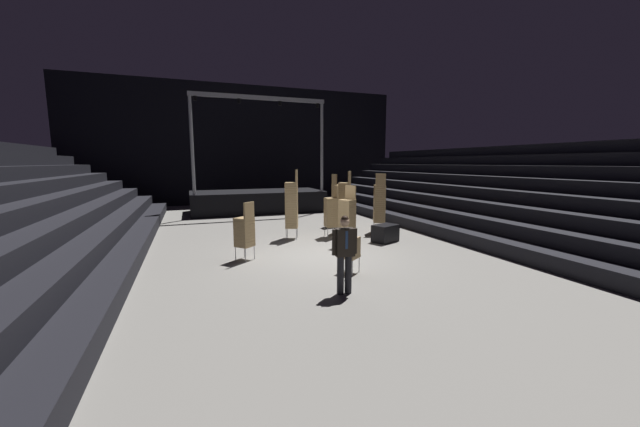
% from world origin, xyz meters
% --- Properties ---
extents(ground_plane, '(22.00, 30.00, 0.10)m').
position_xyz_m(ground_plane, '(0.00, 0.00, -0.05)').
color(ground_plane, slate).
extents(arena_end_wall, '(22.00, 0.30, 8.00)m').
position_xyz_m(arena_end_wall, '(0.00, 15.00, 4.00)').
color(arena_end_wall, black).
rests_on(arena_end_wall, ground_plane).
extents(bleacher_bank_left, '(6.00, 24.00, 3.60)m').
position_xyz_m(bleacher_bank_left, '(-8.00, 1.00, 1.80)').
color(bleacher_bank_left, black).
rests_on(bleacher_bank_left, ground_plane).
extents(bleacher_bank_right, '(6.00, 24.00, 3.60)m').
position_xyz_m(bleacher_bank_right, '(8.00, 1.00, 1.80)').
color(bleacher_bank_right, black).
rests_on(bleacher_bank_right, ground_plane).
extents(stage_riser, '(7.38, 3.38, 6.25)m').
position_xyz_m(stage_riser, '(0.00, 10.42, 0.68)').
color(stage_riser, black).
rests_on(stage_riser, ground_plane).
extents(man_with_tie, '(0.57, 0.25, 1.71)m').
position_xyz_m(man_with_tie, '(-0.61, -3.16, 0.97)').
color(man_with_tie, black).
rests_on(man_with_tie, ground_plane).
extents(chair_stack_front_left, '(0.61, 0.61, 2.48)m').
position_xyz_m(chair_stack_front_left, '(2.24, 3.16, 1.24)').
color(chair_stack_front_left, '#B2B5BA').
rests_on(chair_stack_front_left, ground_plane).
extents(chair_stack_front_right, '(0.48, 0.48, 2.31)m').
position_xyz_m(chair_stack_front_right, '(2.58, 4.65, 1.15)').
color(chair_stack_front_right, '#B2B5BA').
rests_on(chair_stack_front_right, ground_plane).
extents(chair_stack_mid_left, '(0.47, 0.47, 1.96)m').
position_xyz_m(chair_stack_mid_left, '(1.33, 2.38, 0.98)').
color(chair_stack_mid_left, '#B2B5BA').
rests_on(chair_stack_mid_left, ground_plane).
extents(chair_stack_mid_right, '(0.57, 0.57, 2.39)m').
position_xyz_m(chair_stack_mid_right, '(3.53, 2.60, 1.19)').
color(chair_stack_mid_right, '#B2B5BA').
rests_on(chair_stack_mid_right, ground_plane).
extents(chair_stack_mid_centre, '(0.61, 0.61, 2.05)m').
position_xyz_m(chair_stack_mid_centre, '(1.32, 0.91, 1.03)').
color(chair_stack_mid_centre, '#B2B5BA').
rests_on(chair_stack_mid_centre, ground_plane).
extents(chair_stack_rear_left, '(0.62, 0.62, 1.71)m').
position_xyz_m(chair_stack_rear_left, '(-2.22, 0.29, 0.86)').
color(chair_stack_rear_left, '#B2B5BA').
rests_on(chair_stack_rear_left, ground_plane).
extents(chair_stack_rear_right, '(0.57, 0.57, 2.56)m').
position_xyz_m(chair_stack_rear_right, '(-0.14, 2.65, 1.28)').
color(chair_stack_rear_right, '#B2B5BA').
rests_on(chair_stack_rear_right, ground_plane).
extents(equipment_road_case, '(1.06, 0.90, 0.62)m').
position_xyz_m(equipment_road_case, '(2.85, 0.95, 0.31)').
color(equipment_road_case, black).
rests_on(equipment_road_case, ground_plane).
extents(loose_chair_near_man, '(0.62, 0.62, 0.95)m').
position_xyz_m(loose_chair_near_man, '(0.15, -1.93, 0.53)').
color(loose_chair_near_man, '#B2B5BA').
rests_on(loose_chair_near_man, ground_plane).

